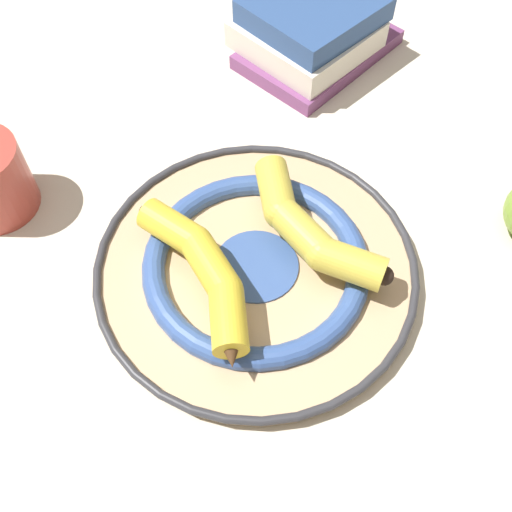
# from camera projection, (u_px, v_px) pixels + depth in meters

# --- Properties ---
(ground_plane) EXTENTS (2.80, 2.80, 0.00)m
(ground_plane) POSITION_uv_depth(u_px,v_px,m) (281.00, 306.00, 0.62)
(ground_plane) COLOR beige
(decorative_bowl) EXTENTS (0.34, 0.34, 0.03)m
(decorative_bowl) POSITION_uv_depth(u_px,v_px,m) (256.00, 267.00, 0.63)
(decorative_bowl) COLOR tan
(decorative_bowl) RESTS_ON ground_plane
(banana_a) EXTENTS (0.18, 0.13, 0.04)m
(banana_a) POSITION_uv_depth(u_px,v_px,m) (305.00, 226.00, 0.62)
(banana_a) COLOR gold
(banana_a) RESTS_ON decorative_bowl
(banana_b) EXTENTS (0.17, 0.15, 0.03)m
(banana_b) POSITION_uv_depth(u_px,v_px,m) (205.00, 272.00, 0.59)
(banana_b) COLOR yellow
(banana_b) RESTS_ON decorative_bowl
(book_stack) EXTENTS (0.22, 0.25, 0.09)m
(book_stack) POSITION_uv_depth(u_px,v_px,m) (313.00, 30.00, 0.81)
(book_stack) COLOR #753D70
(book_stack) RESTS_ON ground_plane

